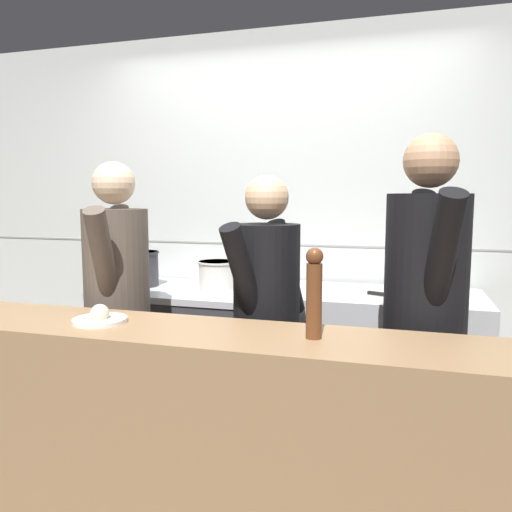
# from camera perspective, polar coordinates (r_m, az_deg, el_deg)

# --- Properties ---
(wall_back_tiled) EXTENTS (8.00, 0.06, 2.60)m
(wall_back_tiled) POSITION_cam_1_polar(r_m,az_deg,el_deg) (3.48, 2.91, 3.83)
(wall_back_tiled) COLOR silver
(wall_back_tiled) RESTS_ON ground_plane
(oven_range) EXTENTS (1.08, 0.71, 0.88)m
(oven_range) POSITION_cam_1_polar(r_m,az_deg,el_deg) (3.43, -7.94, -10.86)
(oven_range) COLOR #38383D
(oven_range) RESTS_ON ground_plane
(prep_counter) EXTENTS (1.27, 0.65, 0.91)m
(prep_counter) POSITION_cam_1_polar(r_m,az_deg,el_deg) (3.15, 12.98, -12.37)
(prep_counter) COLOR #B7BABF
(prep_counter) RESTS_ON ground_plane
(pass_counter) EXTENTS (3.03, 0.45, 0.96)m
(pass_counter) POSITION_cam_1_polar(r_m,az_deg,el_deg) (2.15, -5.05, -21.03)
(pass_counter) COLOR #93704C
(pass_counter) RESTS_ON ground_plane
(stock_pot) EXTENTS (0.27, 0.27, 0.23)m
(stock_pot) POSITION_cam_1_polar(r_m,az_deg,el_deg) (3.45, -13.17, -1.32)
(stock_pot) COLOR #2D2D33
(stock_pot) RESTS_ON oven_range
(sauce_pot) EXTENTS (0.26, 0.26, 0.18)m
(sauce_pot) POSITION_cam_1_polar(r_m,az_deg,el_deg) (3.27, -4.44, -2.06)
(sauce_pot) COLOR beige
(sauce_pot) RESTS_ON oven_range
(chefs_knife) EXTENTS (0.35, 0.17, 0.02)m
(chefs_knife) POSITION_cam_1_polar(r_m,az_deg,el_deg) (2.94, 15.27, -4.44)
(chefs_knife) COLOR #B7BABF
(chefs_knife) RESTS_ON prep_counter
(plated_dish_main) EXTENTS (0.22, 0.22, 0.08)m
(plated_dish_main) POSITION_cam_1_polar(r_m,az_deg,el_deg) (2.19, -17.41, -6.76)
(plated_dish_main) COLOR white
(plated_dish_main) RESTS_ON pass_counter
(pepper_mill) EXTENTS (0.06, 0.06, 0.34)m
(pepper_mill) POSITION_cam_1_polar(r_m,az_deg,el_deg) (1.84, 6.66, -4.04)
(pepper_mill) COLOR brown
(pepper_mill) RESTS_ON pass_counter
(chef_head_cook) EXTENTS (0.41, 0.72, 1.66)m
(chef_head_cook) POSITION_cam_1_polar(r_m,az_deg,el_deg) (2.74, -15.54, -5.17)
(chef_head_cook) COLOR black
(chef_head_cook) RESTS_ON ground_plane
(chef_sous) EXTENTS (0.40, 0.68, 1.58)m
(chef_sous) POSITION_cam_1_polar(r_m,az_deg,el_deg) (2.44, 1.21, -7.46)
(chef_sous) COLOR black
(chef_sous) RESTS_ON ground_plane
(chef_line) EXTENTS (0.42, 0.76, 1.74)m
(chef_line) POSITION_cam_1_polar(r_m,az_deg,el_deg) (2.33, 18.72, -6.16)
(chef_line) COLOR black
(chef_line) RESTS_ON ground_plane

